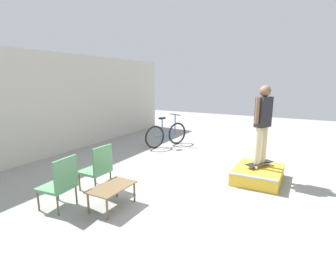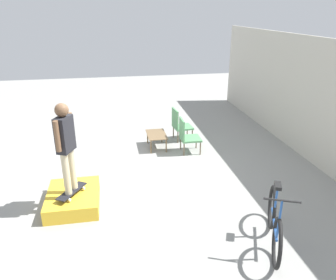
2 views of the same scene
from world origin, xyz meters
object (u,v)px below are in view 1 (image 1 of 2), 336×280
(person_skater, at_px, (263,118))
(bicycle, at_px, (166,135))
(patio_chair_left, at_px, (61,182))
(patio_chair_right, at_px, (98,167))
(coffee_table, at_px, (112,189))
(skate_ramp_box, at_px, (258,174))
(skateboard_on_ramp, at_px, (259,163))

(person_skater, distance_m, bicycle, 3.83)
(patio_chair_left, distance_m, patio_chair_right, 0.92)
(patio_chair_left, bearing_deg, bicycle, -179.51)
(patio_chair_left, relative_size, bicycle, 0.58)
(coffee_table, relative_size, patio_chair_right, 0.90)
(coffee_table, height_order, patio_chair_right, patio_chair_right)
(patio_chair_right, bearing_deg, bicycle, -171.39)
(skate_ramp_box, xyz_separation_m, bicycle, (1.76, 3.31, 0.26))
(skate_ramp_box, bearing_deg, person_skater, 1.58)
(person_skater, relative_size, coffee_table, 2.03)
(skate_ramp_box, xyz_separation_m, coffee_table, (-2.55, 2.03, 0.20))
(coffee_table, xyz_separation_m, patio_chair_left, (-0.45, 0.75, 0.15))
(skate_ramp_box, relative_size, bicycle, 0.79)
(skate_ramp_box, bearing_deg, patio_chair_right, 126.96)
(skateboard_on_ramp, height_order, bicycle, bicycle)
(patio_chair_left, bearing_deg, coffee_table, 115.42)
(skateboard_on_ramp, distance_m, person_skater, 1.03)
(skate_ramp_box, height_order, patio_chair_left, patio_chair_left)
(person_skater, relative_size, patio_chair_left, 1.83)
(skate_ramp_box, distance_m, patio_chair_right, 3.49)
(skate_ramp_box, distance_m, person_skater, 1.26)
(skateboard_on_ramp, relative_size, coffee_table, 0.86)
(coffee_table, bearing_deg, skateboard_on_ramp, -37.27)
(skate_ramp_box, distance_m, coffee_table, 3.27)
(bicycle, bearing_deg, coffee_table, -140.78)
(skate_ramp_box, relative_size, patio_chair_right, 1.36)
(skateboard_on_ramp, xyz_separation_m, person_skater, (0.00, -0.00, 1.03))
(coffee_table, height_order, bicycle, bicycle)
(skateboard_on_ramp, relative_size, person_skater, 0.42)
(skate_ramp_box, xyz_separation_m, patio_chair_right, (-2.09, 2.78, 0.35))
(skateboard_on_ramp, height_order, coffee_table, coffee_table)
(skate_ramp_box, relative_size, patio_chair_left, 1.36)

